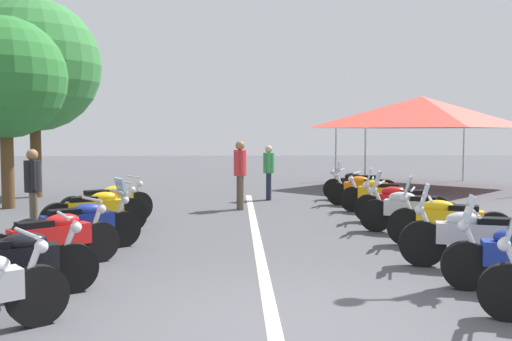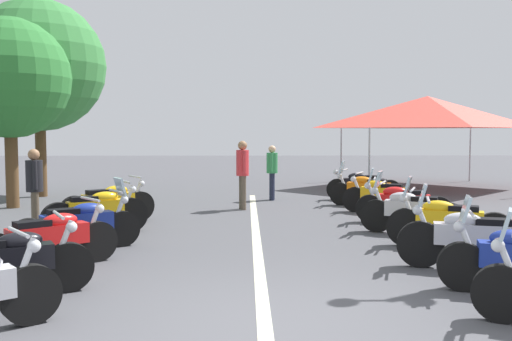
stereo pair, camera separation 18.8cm
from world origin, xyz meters
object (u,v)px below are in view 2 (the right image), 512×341
(motorcycle_right_row_5, at_px, (402,202))
(roadside_tree_0, at_px, (39,66))
(bystander_0, at_px, (272,168))
(bystander_2, at_px, (243,169))
(motorcycle_left_row_3, at_px, (79,224))
(motorcycle_right_row_4, at_px, (411,210))
(motorcycle_right_row_8, at_px, (363,185))
(bystander_1, at_px, (35,184))
(motorcycle_right_row_3, at_px, (447,221))
(motorcycle_right_row_6, at_px, (382,195))
(roadside_tree_1, at_px, (9,79))
(motorcycle_left_row_1, at_px, (6,262))
(event_tent, at_px, (427,112))
(motorcycle_left_row_5, at_px, (109,202))
(motorcycle_left_row_2, at_px, (50,238))
(motorcycle_right_row_2, at_px, (473,237))
(motorcycle_left_row_4, at_px, (97,211))
(motorcycle_right_row_7, at_px, (368,189))

(motorcycle_right_row_5, distance_m, roadside_tree_0, 11.46)
(bystander_0, bearing_deg, bystander_2, 74.49)
(motorcycle_left_row_3, bearing_deg, motorcycle_right_row_4, -18.56)
(motorcycle_right_row_8, distance_m, bystander_1, 9.02)
(bystander_2, bearing_deg, motorcycle_right_row_3, -68.39)
(motorcycle_right_row_6, bearing_deg, roadside_tree_0, 5.11)
(motorcycle_left_row_3, height_order, bystander_0, bystander_0)
(motorcycle_right_row_8, xyz_separation_m, roadside_tree_1, (-1.34, 9.41, 2.88))
(bystander_1, bearing_deg, motorcycle_left_row_1, -97.34)
(motorcycle_left_row_3, distance_m, event_tent, 13.89)
(motorcycle_left_row_5, distance_m, motorcycle_right_row_3, 6.90)
(motorcycle_left_row_2, distance_m, motorcycle_right_row_6, 8.15)
(motorcycle_right_row_3, xyz_separation_m, bystander_2, (4.89, 3.49, 0.55))
(motorcycle_right_row_2, height_order, motorcycle_right_row_4, motorcycle_right_row_2)
(motorcycle_right_row_2, height_order, motorcycle_right_row_8, motorcycle_right_row_2)
(motorcycle_right_row_5, bearing_deg, motorcycle_left_row_3, 38.26)
(bystander_0, height_order, bystander_1, bystander_1)
(motorcycle_left_row_4, distance_m, motorcycle_right_row_8, 8.13)
(motorcycle_right_row_4, height_order, bystander_2, bystander_2)
(motorcycle_right_row_7, relative_size, event_tent, 0.35)
(motorcycle_right_row_6, relative_size, event_tent, 0.32)
(motorcycle_right_row_2, xyz_separation_m, roadside_tree_1, (6.78, 9.32, 2.85))
(roadside_tree_1, bearing_deg, motorcycle_left_row_1, -158.26)
(motorcycle_right_row_4, distance_m, bystander_2, 4.84)
(motorcycle_left_row_3, xyz_separation_m, motorcycle_left_row_4, (1.49, 0.10, 0.01))
(bystander_0, bearing_deg, motorcycle_right_row_2, 114.42)
(bystander_2, bearing_deg, motorcycle_right_row_2, -76.18)
(motorcycle_left_row_4, bearing_deg, roadside_tree_0, 86.60)
(motorcycle_right_row_3, relative_size, bystander_1, 1.21)
(motorcycle_right_row_5, height_order, bystander_2, bystander_2)
(motorcycle_right_row_5, relative_size, event_tent, 0.36)
(motorcycle_right_row_2, bearing_deg, motorcycle_right_row_6, -74.37)
(motorcycle_right_row_2, bearing_deg, bystander_2, -46.37)
(motorcycle_right_row_3, xyz_separation_m, motorcycle_right_row_4, (1.36, 0.22, -0.00))
(motorcycle_left_row_2, xyz_separation_m, motorcycle_left_row_5, (3.98, 0.10, 0.01))
(motorcycle_left_row_5, relative_size, motorcycle_right_row_5, 0.89)
(motorcycle_right_row_3, distance_m, bystander_1, 7.72)
(motorcycle_right_row_2, xyz_separation_m, event_tent, (11.69, -3.04, 2.17))
(motorcycle_left_row_5, height_order, roadside_tree_1, roadside_tree_1)
(motorcycle_left_row_4, bearing_deg, motorcycle_right_row_2, -56.11)
(motorcycle_left_row_2, bearing_deg, motorcycle_left_row_3, 46.64)
(roadside_tree_1, bearing_deg, motorcycle_left_row_5, -129.82)
(motorcycle_left_row_4, distance_m, motorcycle_right_row_5, 6.36)
(roadside_tree_1, bearing_deg, bystander_2, -94.04)
(motorcycle_left_row_4, height_order, bystander_1, bystander_1)
(motorcycle_left_row_2, distance_m, motorcycle_left_row_4, 2.69)
(motorcycle_left_row_4, xyz_separation_m, motorcycle_right_row_6, (2.69, -6.15, -0.02))
(roadside_tree_1, bearing_deg, motorcycle_left_row_3, -148.52)
(motorcycle_right_row_5, relative_size, bystander_2, 1.15)
(bystander_1, distance_m, event_tent, 13.60)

